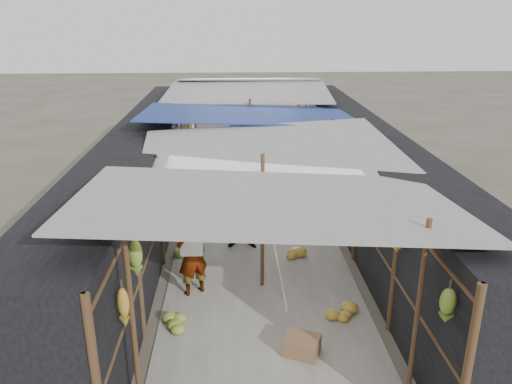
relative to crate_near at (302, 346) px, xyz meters
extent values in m
cube|color=#9E998E|center=(-0.48, 5.57, -0.14)|extent=(3.60, 16.00, 0.02)
cube|color=black|center=(-3.18, 5.57, 1.00)|extent=(1.40, 15.00, 2.30)
cube|color=black|center=(2.22, 5.57, 1.00)|extent=(1.40, 15.00, 2.30)
cube|color=#8C6347|center=(0.00, 0.00, 0.00)|extent=(0.63, 0.58, 0.30)
cube|color=#8C6347|center=(0.84, 4.90, 0.01)|extent=(0.57, 0.47, 0.32)
cube|color=#8C6347|center=(-1.47, 6.13, -0.03)|extent=(0.45, 0.39, 0.25)
cylinder|color=black|center=(1.22, 7.18, -0.05)|extent=(0.66, 0.66, 0.20)
imported|color=silver|center=(-1.76, 1.85, 0.64)|extent=(0.69, 0.62, 1.58)
imported|color=#2059A2|center=(-0.74, 3.74, 0.69)|extent=(0.89, 0.73, 1.68)
imported|color=#524E47|center=(1.04, 8.22, 0.24)|extent=(0.49, 0.58, 0.77)
cylinder|color=brown|center=(-2.28, -0.93, 1.15)|extent=(0.07, 0.07, 2.60)
cylinder|color=brown|center=(1.32, -0.93, 1.15)|extent=(0.07, 0.07, 2.60)
cylinder|color=brown|center=(-0.48, 2.07, 1.15)|extent=(0.07, 0.07, 2.60)
cylinder|color=brown|center=(-2.28, 5.07, 1.15)|extent=(0.07, 0.07, 2.60)
cylinder|color=brown|center=(1.32, 5.07, 1.15)|extent=(0.07, 0.07, 2.60)
cylinder|color=brown|center=(-0.48, 8.07, 1.15)|extent=(0.07, 0.07, 2.60)
cylinder|color=brown|center=(-2.28, 11.07, 1.15)|extent=(0.07, 0.07, 2.60)
cylinder|color=brown|center=(1.32, 11.07, 1.15)|extent=(0.07, 0.07, 2.60)
cube|color=gray|center=(-0.48, 0.07, 2.35)|extent=(5.21, 3.19, 0.52)
cube|color=gray|center=(-0.28, 3.27, 2.20)|extent=(5.23, 3.73, 0.50)
cube|color=navy|center=(-0.58, 6.57, 2.30)|extent=(5.40, 3.60, 0.41)
cube|color=gray|center=(-0.48, 9.87, 2.40)|extent=(5.37, 3.66, 0.27)
cube|color=gray|center=(-0.38, 12.27, 2.50)|extent=(5.00, 1.99, 0.24)
cylinder|color=brown|center=(-2.48, 5.57, 1.90)|extent=(0.06, 15.00, 0.06)
cylinder|color=brown|center=(1.52, 5.57, 1.90)|extent=(0.06, 15.00, 0.06)
cylinder|color=gray|center=(-0.48, 5.57, 1.90)|extent=(0.02, 15.00, 0.02)
cube|color=navy|center=(-0.75, 8.85, 1.60)|extent=(0.65, 0.03, 0.60)
cube|color=silver|center=(-0.12, 7.74, 1.62)|extent=(0.60, 0.03, 0.55)
cube|color=navy|center=(-0.96, 5.50, 1.60)|extent=(0.70, 0.03, 0.60)
cube|color=#2A6521|center=(-1.41, 2.21, 1.55)|extent=(0.60, 0.03, 0.70)
cube|color=#AE301A|center=(0.48, 4.42, 1.60)|extent=(0.50, 0.03, 0.60)
cube|color=#174499|center=(-0.04, 3.46, 1.57)|extent=(0.55, 0.03, 0.65)
ellipsoid|color=#B1872D|center=(-2.36, -0.97, 1.37)|extent=(0.15, 0.12, 0.55)
ellipsoid|color=olive|center=(-2.36, -0.07, 1.58)|extent=(0.20, 0.17, 0.56)
ellipsoid|color=#B1872D|center=(-2.36, 1.82, 1.66)|extent=(0.16, 0.14, 0.42)
ellipsoid|color=olive|center=(-2.36, 3.32, 1.54)|extent=(0.19, 0.16, 0.57)
ellipsoid|color=olive|center=(-2.36, 4.51, 1.50)|extent=(0.20, 0.17, 0.58)
ellipsoid|color=olive|center=(-2.36, 6.36, 1.49)|extent=(0.18, 0.16, 0.42)
ellipsoid|color=#B1872D|center=(-2.36, 7.54, 1.46)|extent=(0.19, 0.16, 0.40)
ellipsoid|color=#B1872D|center=(-2.36, 9.43, 1.34)|extent=(0.19, 0.16, 0.52)
ellipsoid|color=#B1872D|center=(-2.36, 11.04, 1.54)|extent=(0.14, 0.12, 0.57)
ellipsoid|color=#B1872D|center=(-2.36, 12.26, 1.66)|extent=(0.17, 0.14, 0.36)
ellipsoid|color=olive|center=(1.40, -1.51, 1.62)|extent=(0.19, 0.16, 0.45)
ellipsoid|color=#B1872D|center=(1.40, 0.25, 1.60)|extent=(0.15, 0.13, 0.38)
ellipsoid|color=olive|center=(1.40, 1.73, 1.63)|extent=(0.20, 0.17, 0.41)
ellipsoid|color=#B1872D|center=(1.40, 3.19, 1.50)|extent=(0.16, 0.14, 0.46)
ellipsoid|color=olive|center=(1.40, 5.20, 1.32)|extent=(0.15, 0.13, 0.59)
ellipsoid|color=olive|center=(1.40, 6.32, 1.46)|extent=(0.18, 0.15, 0.42)
ellipsoid|color=olive|center=(1.40, 7.57, 1.71)|extent=(0.16, 0.14, 0.35)
ellipsoid|color=#B1872D|center=(1.40, 9.00, 1.61)|extent=(0.16, 0.14, 0.41)
ellipsoid|color=#B1872D|center=(1.40, 10.57, 1.41)|extent=(0.20, 0.17, 0.56)
ellipsoid|color=#B1872D|center=(1.40, 12.46, 1.57)|extent=(0.14, 0.12, 0.51)
ellipsoid|color=olive|center=(1.18, 9.84, -0.01)|extent=(0.57, 0.48, 0.29)
ellipsoid|color=olive|center=(-2.00, 3.31, -0.02)|extent=(0.51, 0.43, 0.26)
ellipsoid|color=#B1872D|center=(-2.09, 10.64, -0.01)|extent=(0.55, 0.47, 0.28)
ellipsoid|color=olive|center=(-1.85, 7.41, -0.01)|extent=(0.55, 0.47, 0.28)
ellipsoid|color=olive|center=(-1.91, 0.61, 0.02)|extent=(0.70, 0.60, 0.35)
ellipsoid|color=olive|center=(0.69, 6.86, 0.01)|extent=(0.64, 0.54, 0.32)
ellipsoid|color=#B1872D|center=(0.89, 0.81, -0.01)|extent=(0.57, 0.48, 0.28)
ellipsoid|color=olive|center=(-0.68, 5.47, 0.02)|extent=(0.68, 0.58, 0.34)
ellipsoid|color=olive|center=(1.22, 5.05, -0.01)|extent=(0.59, 0.50, 0.29)
ellipsoid|color=#B1872D|center=(0.41, 3.15, -0.04)|extent=(0.45, 0.38, 0.22)
camera|label=1|loc=(-1.01, -6.28, 4.74)|focal=35.00mm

